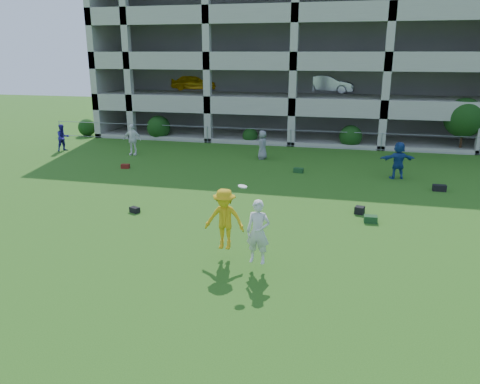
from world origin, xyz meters
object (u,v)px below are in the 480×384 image
(crate_d, at_px, (360,210))
(parking_garage, at_px, (307,55))
(bystander_a, at_px, (63,138))
(bystander_c, at_px, (262,145))
(bystander_b, at_px, (132,140))
(frisbee_contest, at_px, (233,222))
(bystander_d, at_px, (398,160))

(crate_d, bearing_deg, parking_garage, 101.87)
(bystander_a, relative_size, parking_garage, 0.06)
(bystander_c, height_order, parking_garage, parking_garage)
(bystander_b, xyz_separation_m, parking_garage, (9.37, 13.72, 5.04))
(frisbee_contest, bearing_deg, bystander_b, 126.34)
(bystander_a, relative_size, bystander_b, 0.90)
(frisbee_contest, distance_m, parking_garage, 27.93)
(bystander_d, xyz_separation_m, crate_d, (-1.88, -6.14, -0.81))
(bystander_c, bearing_deg, bystander_b, -95.61)
(bystander_a, xyz_separation_m, bystander_d, (20.86, -2.16, 0.08))
(crate_d, height_order, parking_garage, parking_garage)
(frisbee_contest, bearing_deg, bystander_d, 63.89)
(bystander_b, bearing_deg, bystander_c, 0.47)
(bystander_a, distance_m, bystander_d, 20.97)
(bystander_d, distance_m, crate_d, 6.48)
(parking_garage, bearing_deg, frisbee_contest, -88.38)
(bystander_d, bearing_deg, parking_garage, -82.68)
(bystander_d, height_order, parking_garage, parking_garage)
(parking_garage, bearing_deg, crate_d, -78.13)
(bystander_b, height_order, bystander_c, bystander_b)
(frisbee_contest, bearing_deg, bystander_a, 137.55)
(bystander_b, height_order, bystander_d, bystander_b)
(bystander_a, distance_m, parking_garage, 20.48)
(bystander_b, bearing_deg, bystander_d, -12.40)
(bystander_d, xyz_separation_m, frisbee_contest, (-5.72, -11.68, 0.33))
(bystander_d, height_order, crate_d, bystander_d)
(bystander_c, xyz_separation_m, parking_garage, (1.14, 12.96, 5.14))
(crate_d, bearing_deg, frisbee_contest, -124.78)
(bystander_b, relative_size, crate_d, 5.58)
(bystander_a, height_order, bystander_b, bystander_b)
(bystander_b, relative_size, bystander_d, 1.02)
(bystander_b, relative_size, parking_garage, 0.07)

